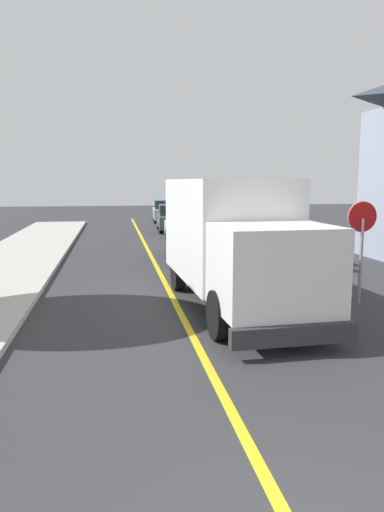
# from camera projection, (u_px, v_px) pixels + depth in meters

# --- Properties ---
(centre_line_yellow) EXTENTS (0.16, 56.00, 0.01)m
(centre_line_yellow) POSITION_uv_depth(u_px,v_px,m) (171.00, 295.00, 13.44)
(centre_line_yellow) COLOR gold
(centre_line_yellow) RESTS_ON ground
(box_truck) EXTENTS (2.74, 7.29, 3.20)m
(box_truck) POSITION_uv_depth(u_px,v_px,m) (233.00, 237.00, 12.13)
(box_truck) COLOR white
(box_truck) RESTS_ON ground
(parked_car_near) EXTENTS (1.88, 4.43, 1.67)m
(parked_car_near) POSITION_uv_depth(u_px,v_px,m) (195.00, 241.00, 19.20)
(parked_car_near) COLOR black
(parked_car_near) RESTS_ON ground
(parked_car_mid) EXTENTS (1.88, 4.43, 1.67)m
(parked_car_mid) POSITION_uv_depth(u_px,v_px,m) (186.00, 227.00, 24.74)
(parked_car_mid) COLOR silver
(parked_car_mid) RESTS_ON ground
(parked_car_far) EXTENTS (2.01, 4.48, 1.67)m
(parked_car_far) POSITION_uv_depth(u_px,v_px,m) (172.00, 219.00, 30.56)
(parked_car_far) COLOR #4C564C
(parked_car_far) RESTS_ON ground
(parked_car_furthest) EXTENTS (2.02, 4.48, 1.67)m
(parked_car_furthest) POSITION_uv_depth(u_px,v_px,m) (165.00, 212.00, 37.43)
(parked_car_furthest) COLOR #B7B7BC
(parked_car_furthest) RESTS_ON ground
(parked_van_across) EXTENTS (2.01, 4.48, 1.67)m
(parked_van_across) POSITION_uv_depth(u_px,v_px,m) (290.00, 243.00, 18.64)
(parked_van_across) COLOR #B7B7BC
(parked_van_across) RESTS_ON ground
(stop_sign) EXTENTS (0.80, 0.10, 2.65)m
(stop_sign) POSITION_uv_depth(u_px,v_px,m) (362.00, 232.00, 12.34)
(stop_sign) COLOR gray
(stop_sign) RESTS_ON ground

